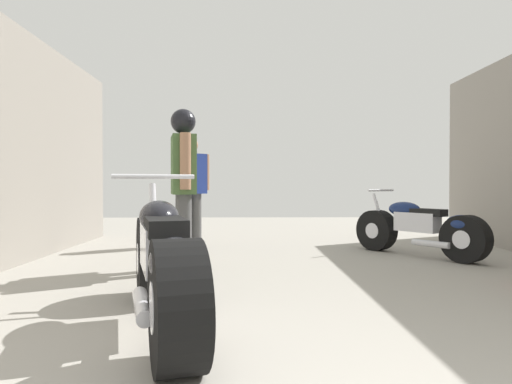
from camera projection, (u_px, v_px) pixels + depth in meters
The scene contains 5 objects.
ground_plane at pixel (305, 283), 4.34m from camera, with size 17.78×17.78×0.00m, color #9E998E.
motorcycle_maroon_cruiser at pixel (163, 264), 2.96m from camera, with size 0.96×2.23×1.05m.
motorcycle_black_naked at pixel (420, 229), 5.97m from camera, with size 1.31×1.69×0.90m.
mechanic_in_blue at pixel (191, 185), 7.03m from camera, with size 0.60×0.52×1.71m.
mechanic_with_helmet at pixel (183, 174), 5.00m from camera, with size 0.35×0.72×1.82m.
Camera 1 is at (-0.56, -0.61, 0.96)m, focal length 31.13 mm.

